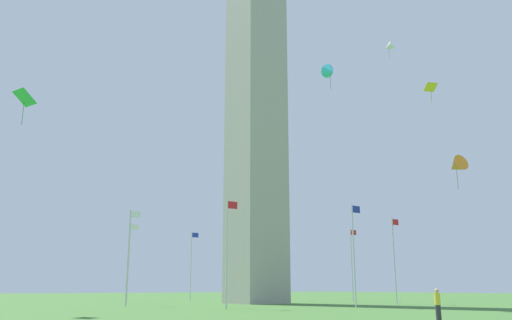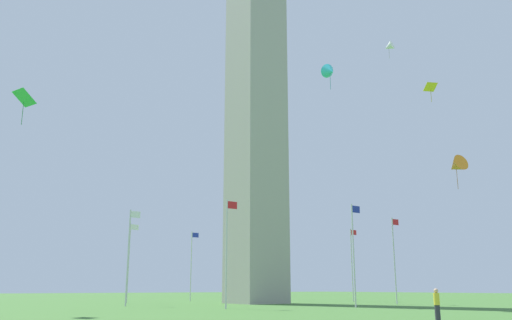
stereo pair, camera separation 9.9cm
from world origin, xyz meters
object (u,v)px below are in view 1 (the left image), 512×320
at_px(person_yellow_shirt, 438,304).
at_px(kite_white_delta, 389,47).
at_px(flagpole_nw, 394,256).
at_px(flagpole_ne, 274,264).
at_px(kite_green_diamond, 24,98).
at_px(flagpole_se, 129,259).
at_px(flagpole_n, 352,261).
at_px(flagpole_w, 354,250).
at_px(flagpole_s, 129,253).
at_px(kite_orange_delta, 456,166).
at_px(kite_yellow_diamond, 431,88).
at_px(kite_cyan_delta, 330,71).
at_px(flagpole_sw, 227,248).
at_px(obelisk_monument, 256,91).
at_px(flagpole_e, 191,263).

height_order(person_yellow_shirt, kite_white_delta, kite_white_delta).
distance_m(flagpole_nw, person_yellow_shirt, 29.57).
xyz_separation_m(flagpole_ne, kite_green_diamond, (-38.55, -18.45, 11.07)).
xyz_separation_m(flagpole_se, person_yellow_shirt, (0.71, -42.11, -4.21)).
bearing_deg(flagpole_ne, flagpole_n, -67.50).
xyz_separation_m(flagpole_n, kite_green_diamond, (-43.04, -7.62, 11.07)).
height_order(flagpole_n, flagpole_w, same).
bearing_deg(person_yellow_shirt, flagpole_se, 22.86).
bearing_deg(kite_white_delta, flagpole_n, 56.72).
bearing_deg(kite_white_delta, kite_green_diamond, 162.07).
xyz_separation_m(flagpole_n, kite_white_delta, (-11.66, -17.77, 20.20)).
relative_size(flagpole_s, person_yellow_shirt, 5.51).
distance_m(kite_orange_delta, kite_white_delta, 13.56).
bearing_deg(kite_yellow_diamond, kite_cyan_delta, 119.49).
height_order(flagpole_n, person_yellow_shirt, flagpole_n).
xyz_separation_m(flagpole_sw, person_yellow_shirt, (0.71, -20.43, -4.21)).
bearing_deg(obelisk_monument, flagpole_sw, -134.86).
relative_size(flagpole_ne, flagpole_sw, 1.00).
relative_size(person_yellow_shirt, kite_white_delta, 0.93).
distance_m(kite_green_diamond, kite_cyan_delta, 28.37).
height_order(flagpole_s, flagpole_sw, same).
height_order(person_yellow_shirt, kite_yellow_diamond, kite_yellow_diamond).
bearing_deg(flagpole_w, person_yellow_shirt, -122.41).
distance_m(flagpole_ne, kite_white_delta, 35.74).
bearing_deg(flagpole_sw, flagpole_s, 112.50).
bearing_deg(kite_green_diamond, flagpole_ne, 25.58).
height_order(flagpole_e, flagpole_se, same).
xyz_separation_m(obelisk_monument, flagpole_e, (0.05, 15.33, -20.14)).
relative_size(flagpole_ne, flagpole_e, 1.00).
xyz_separation_m(flagpole_sw, kite_yellow_diamond, (14.61, -11.31, 14.47)).
relative_size(kite_orange_delta, kite_cyan_delta, 1.13).
xyz_separation_m(flagpole_se, kite_orange_delta, (18.63, -32.23, 7.80)).
bearing_deg(flagpole_s, flagpole_ne, 22.50).
relative_size(flagpole_n, person_yellow_shirt, 5.51).
bearing_deg(flagpole_ne, kite_cyan_delta, -115.30).
relative_size(flagpole_n, flagpole_s, 1.00).
bearing_deg(flagpole_se, flagpole_s, -112.50).
relative_size(kite_orange_delta, kite_yellow_diamond, 1.84).
bearing_deg(flagpole_se, flagpole_nw, -45.00).
relative_size(flagpole_n, kite_cyan_delta, 3.28).
xyz_separation_m(flagpole_w, flagpole_nw, (10.84, 4.49, 0.00)).
distance_m(flagpole_s, kite_cyan_delta, 26.81).
distance_m(flagpole_se, person_yellow_shirt, 42.32).
bearing_deg(person_yellow_shirt, kite_orange_delta, -39.22).
distance_m(kite_white_delta, kite_cyan_delta, 6.42).
relative_size(flagpole_ne, kite_green_diamond, 3.45).
relative_size(flagpole_s, kite_cyan_delta, 3.28).
height_order(flagpole_w, kite_cyan_delta, kite_cyan_delta).
height_order(person_yellow_shirt, kite_orange_delta, kite_orange_delta).
distance_m(flagpole_n, kite_cyan_delta, 27.78).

